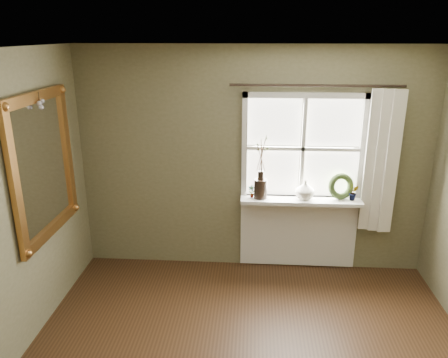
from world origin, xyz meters
The scene contains 13 objects.
ceiling centered at (0.00, 0.00, 2.60)m, with size 4.50×4.50×0.00m, color silver.
wall_back centered at (0.00, 2.30, 1.30)m, with size 4.00×0.10×2.60m, color brown.
window_frame centered at (0.55, 2.23, 1.48)m, with size 1.36×0.06×1.24m.
window_sill centered at (0.55, 2.12, 0.90)m, with size 1.36×0.26×0.04m, color silver.
window_apron centered at (0.55, 2.23, 0.46)m, with size 1.36×0.04×0.88m, color silver.
dark_jug centered at (0.09, 2.12, 1.03)m, with size 0.15×0.15×0.22m, color black.
cream_vase centered at (0.59, 2.12, 1.03)m, with size 0.21×0.21×0.22m, color beige.
wreath centered at (0.99, 2.16, 1.04)m, with size 0.30×0.30×0.07m, color #2F401C.
potted_plant_left centered at (-0.01, 2.12, 0.99)m, with size 0.08×0.05×0.15m, color #2F401C.
potted_plant_right centered at (1.13, 2.12, 1.01)m, with size 0.10×0.08×0.18m, color #2F401C.
curtain centered at (1.39, 2.13, 1.37)m, with size 0.36×0.12×1.59m, color beige.
curtain_rod centered at (0.65, 2.17, 2.18)m, with size 0.03×0.03×1.84m, color black.
gilt_mirror centered at (-1.96, 1.25, 1.53)m, with size 0.10×1.16×1.38m.
Camera 1 is at (-0.00, -2.54, 2.71)m, focal length 35.00 mm.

